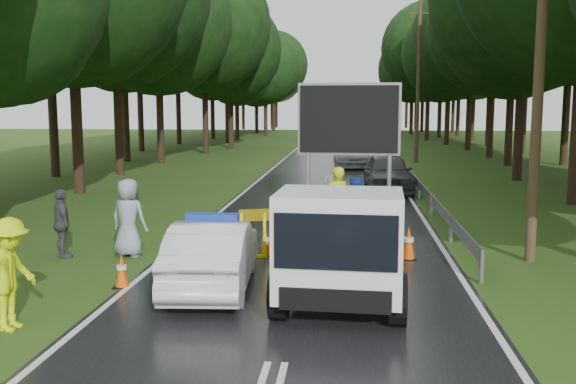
# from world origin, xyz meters

# --- Properties ---
(ground) EXTENTS (160.00, 160.00, 0.00)m
(ground) POSITION_xyz_m (0.00, 0.00, 0.00)
(ground) COLOR #234212
(ground) RESTS_ON ground
(road) EXTENTS (7.00, 140.00, 0.02)m
(road) POSITION_xyz_m (0.00, 30.00, 0.01)
(road) COLOR black
(road) RESTS_ON ground
(guardrail) EXTENTS (0.12, 60.06, 0.70)m
(guardrail) POSITION_xyz_m (3.70, 29.67, 0.55)
(guardrail) COLOR gray
(guardrail) RESTS_ON ground
(utility_pole_near) EXTENTS (1.40, 0.24, 10.00)m
(utility_pole_near) POSITION_xyz_m (5.20, 2.00, 5.06)
(utility_pole_near) COLOR #483721
(utility_pole_near) RESTS_ON ground
(utility_pole_mid) EXTENTS (1.40, 0.24, 10.00)m
(utility_pole_mid) POSITION_xyz_m (5.20, 28.00, 5.06)
(utility_pole_mid) COLOR #483721
(utility_pole_mid) RESTS_ON ground
(utility_pole_far) EXTENTS (1.40, 0.24, 10.00)m
(utility_pole_far) POSITION_xyz_m (5.20, 54.00, 5.06)
(utility_pole_far) COLOR #483721
(utility_pole_far) RESTS_ON ground
(police_sedan) EXTENTS (1.75, 4.25, 1.51)m
(police_sedan) POSITION_xyz_m (-1.66, -0.94, 0.69)
(police_sedan) COLOR silver
(police_sedan) RESTS_ON ground
(work_truck) EXTENTS (2.49, 5.14, 4.01)m
(work_truck) POSITION_xyz_m (0.90, -1.25, 1.09)
(work_truck) COLOR gray
(work_truck) RESTS_ON ground
(barrier) EXTENTS (2.75, 0.93, 1.19)m
(barrier) POSITION_xyz_m (-0.20, 1.95, 0.90)
(barrier) COLOR #F4FF0D
(barrier) RESTS_ON ground
(officer) EXTENTS (0.84, 0.73, 1.94)m
(officer) POSITION_xyz_m (0.66, 4.33, 0.97)
(officer) COLOR #E0FB0D
(officer) RESTS_ON ground
(civilian) EXTENTS (1.08, 0.96, 1.86)m
(civilian) POSITION_xyz_m (1.21, 2.50, 0.93)
(civilian) COLOR #183FA2
(civilian) RESTS_ON ground
(bystander_left) EXTENTS (0.82, 1.26, 1.84)m
(bystander_left) POSITION_xyz_m (-4.43, -3.50, 0.92)
(bystander_left) COLOR #E3FC0D
(bystander_left) RESTS_ON ground
(bystander_mid) EXTENTS (0.92, 1.01, 1.66)m
(bystander_mid) POSITION_xyz_m (-5.78, 1.31, 0.83)
(bystander_mid) COLOR #42444A
(bystander_mid) RESTS_ON ground
(bystander_right) EXTENTS (1.04, 0.81, 1.88)m
(bystander_right) POSITION_xyz_m (-4.26, 1.61, 0.94)
(bystander_right) COLOR #899BA4
(bystander_right) RESTS_ON ground
(queue_car_first) EXTENTS (2.03, 4.71, 1.59)m
(queue_car_first) POSITION_xyz_m (2.60, 13.93, 0.79)
(queue_car_first) COLOR #43474C
(queue_car_first) RESTS_ON ground
(queue_car_second) EXTENTS (2.33, 5.21, 1.48)m
(queue_car_second) POSITION_xyz_m (1.13, 24.71, 0.74)
(queue_car_second) COLOR #A7A9AF
(queue_car_second) RESTS_ON ground
(queue_car_third) EXTENTS (2.84, 5.83, 1.60)m
(queue_car_third) POSITION_xyz_m (1.44, 32.82, 0.80)
(queue_car_third) COLOR black
(queue_car_third) RESTS_ON ground
(queue_car_fourth) EXTENTS (1.73, 4.03, 1.29)m
(queue_car_fourth) POSITION_xyz_m (1.34, 38.82, 0.65)
(queue_car_fourth) COLOR #46494F
(queue_car_fourth) RESTS_ON ground
(cone_near_left) EXTENTS (0.32, 0.32, 0.69)m
(cone_near_left) POSITION_xyz_m (-3.50, -1.00, 0.33)
(cone_near_left) COLOR black
(cone_near_left) RESTS_ON ground
(cone_center) EXTENTS (0.31, 0.31, 0.65)m
(cone_center) POSITION_xyz_m (-1.00, 2.00, 0.31)
(cone_center) COLOR black
(cone_center) RESTS_ON ground
(cone_far) EXTENTS (0.33, 0.33, 0.69)m
(cone_far) POSITION_xyz_m (0.53, 2.50, 0.34)
(cone_far) COLOR black
(cone_far) RESTS_ON ground
(cone_left_mid) EXTENTS (0.38, 0.38, 0.80)m
(cone_left_mid) POSITION_xyz_m (-2.54, 3.00, 0.39)
(cone_left_mid) COLOR black
(cone_left_mid) RESTS_ON ground
(cone_right) EXTENTS (0.38, 0.38, 0.80)m
(cone_right) POSITION_xyz_m (2.40, 1.91, 0.39)
(cone_right) COLOR black
(cone_right) RESTS_ON ground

